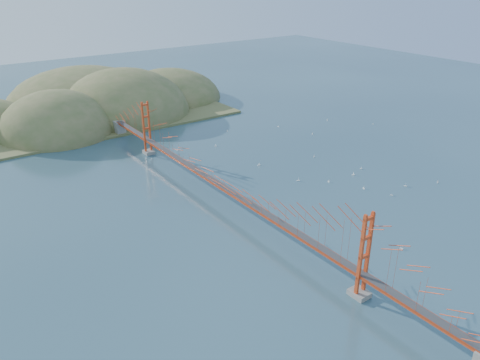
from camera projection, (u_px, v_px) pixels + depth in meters
ground at (225, 205)px, 80.43m from camera, size 320.00×320.00×0.00m
bridge at (224, 167)px, 77.66m from camera, size 2.20×94.40×12.00m
far_headlands at (97, 112)px, 132.33m from camera, size 84.00×58.00×25.00m
sailboat_4 at (312, 134)px, 114.57m from camera, size 0.55×0.55×0.60m
sailboat_5 at (405, 186)px, 87.22m from camera, size 0.64×0.64×0.71m
sailboat_2 at (361, 168)px, 94.75m from camera, size 0.55×0.55×0.57m
sailboat_15 at (278, 126)px, 119.90m from camera, size 0.46×0.55×0.63m
sailboat_10 at (402, 248)px, 67.83m from camera, size 0.46×0.51×0.58m
sailboat_12 at (216, 146)px, 106.65m from camera, size 0.55×0.49×0.62m
sailboat_3 at (178, 150)px, 104.21m from camera, size 0.53×0.49×0.60m
sailboat_16 at (259, 165)px, 96.45m from camera, size 0.63×0.59×0.71m
sailboat_0 at (329, 181)px, 89.02m from camera, size 0.51×0.56×0.63m
sailboat_9 at (327, 120)px, 124.79m from camera, size 0.59×0.59×0.63m
sailboat_8 at (314, 156)px, 100.72m from camera, size 0.51×0.50×0.58m
sailboat_6 at (392, 195)px, 83.73m from camera, size 0.53×0.53×0.57m
sailboat_14 at (364, 188)px, 86.30m from camera, size 0.61×0.61×0.69m
sailboat_11 at (373, 124)px, 121.84m from camera, size 0.54×0.54×0.56m
sailboat_13 at (438, 182)px, 88.67m from camera, size 0.61×0.61×0.65m
sailboat_1 at (298, 180)px, 89.47m from camera, size 0.67×0.67×0.71m
sailboat_extra_0 at (353, 174)px, 91.93m from camera, size 0.63×0.63×0.70m
sailboat_extra_1 at (227, 131)px, 116.59m from camera, size 0.54×0.54×0.56m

